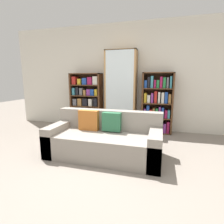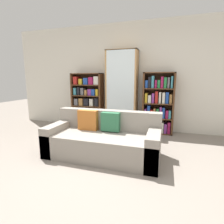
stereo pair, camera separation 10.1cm
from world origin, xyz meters
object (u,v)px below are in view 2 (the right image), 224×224
object	(u,v)px
display_cabinet	(122,92)
wine_bottle	(132,132)
bookshelf_right	(158,105)
couch	(103,140)
bookshelf_left	(88,101)

from	to	relation	value
display_cabinet	wine_bottle	bearing A→B (deg)	-56.23
display_cabinet	bookshelf_right	size ratio (longest dim) A/B	1.37
couch	display_cabinet	distance (m)	1.77
couch	bookshelf_left	size ratio (longest dim) A/B	1.31
couch	display_cabinet	xyz separation A→B (m)	(-0.08, 1.61, 0.72)
couch	wine_bottle	distance (m)	1.07
bookshelf_right	bookshelf_left	bearing A→B (deg)	179.99
bookshelf_left	wine_bottle	size ratio (longest dim) A/B	3.86
bookshelf_left	bookshelf_right	size ratio (longest dim) A/B	1.00
display_cabinet	wine_bottle	xyz separation A→B (m)	(0.40, -0.60, -0.84)
couch	bookshelf_left	bearing A→B (deg)	122.69
bookshelf_left	wine_bottle	distance (m)	1.59
bookshelf_left	couch	bearing A→B (deg)	-57.31
bookshelf_right	display_cabinet	bearing A→B (deg)	-179.01
bookshelf_right	wine_bottle	distance (m)	0.97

